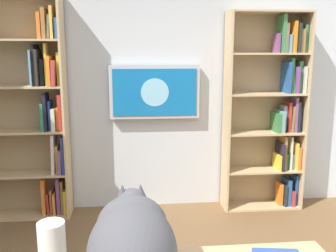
{
  "coord_description": "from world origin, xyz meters",
  "views": [
    {
      "loc": [
        0.15,
        1.64,
        1.62
      ],
      "look_at": [
        -0.11,
        -1.09,
        1.09
      ],
      "focal_mm": 39.43,
      "sensor_mm": 36.0,
      "label": 1
    }
  ],
  "objects_px": {
    "bookshelf_left": "(274,112)",
    "paper_towel_roll": "(52,249)",
    "wall_mounted_tv": "(155,92)",
    "bookshelf_right": "(34,110)",
    "cat": "(132,242)"
  },
  "relations": [
    {
      "from": "bookshelf_left",
      "to": "cat",
      "type": "bearing_deg",
      "value": 58.15
    },
    {
      "from": "cat",
      "to": "wall_mounted_tv",
      "type": "bearing_deg",
      "value": -95.56
    },
    {
      "from": "bookshelf_left",
      "to": "paper_towel_roll",
      "type": "xyz_separation_m",
      "value": [
        1.81,
        2.29,
        -0.18
      ]
    },
    {
      "from": "bookshelf_left",
      "to": "wall_mounted_tv",
      "type": "distance_m",
      "value": 1.27
    },
    {
      "from": "wall_mounted_tv",
      "to": "cat",
      "type": "relative_size",
      "value": 1.41
    },
    {
      "from": "bookshelf_left",
      "to": "wall_mounted_tv",
      "type": "xyz_separation_m",
      "value": [
        1.24,
        -0.08,
        0.22
      ]
    },
    {
      "from": "wall_mounted_tv",
      "to": "bookshelf_right",
      "type": "bearing_deg",
      "value": 3.98
    },
    {
      "from": "paper_towel_roll",
      "to": "bookshelf_right",
      "type": "bearing_deg",
      "value": -74.67
    },
    {
      "from": "wall_mounted_tv",
      "to": "cat",
      "type": "bearing_deg",
      "value": 84.44
    },
    {
      "from": "bookshelf_right",
      "to": "cat",
      "type": "distance_m",
      "value": 2.58
    },
    {
      "from": "bookshelf_left",
      "to": "paper_towel_roll",
      "type": "bearing_deg",
      "value": 51.76
    },
    {
      "from": "bookshelf_left",
      "to": "bookshelf_right",
      "type": "bearing_deg",
      "value": -0.02
    },
    {
      "from": "cat",
      "to": "paper_towel_roll",
      "type": "relative_size",
      "value": 2.88
    },
    {
      "from": "cat",
      "to": "bookshelf_left",
      "type": "bearing_deg",
      "value": -121.85
    },
    {
      "from": "bookshelf_right",
      "to": "wall_mounted_tv",
      "type": "relative_size",
      "value": 2.39
    }
  ]
}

